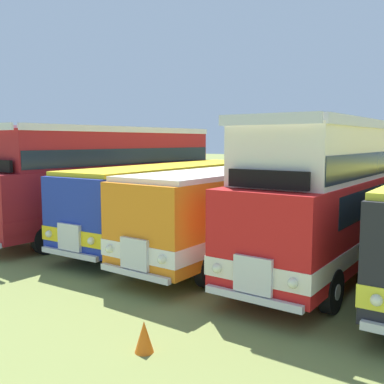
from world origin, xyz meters
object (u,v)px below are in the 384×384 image
at_px(bus_second_in_row, 176,196).
at_px(cone_mid_row, 144,337).
at_px(bus_third_in_row, 245,203).
at_px(bus_fourth_in_row, 338,192).
at_px(bus_first_in_row, 112,177).

xyz_separation_m(bus_second_in_row, cone_mid_row, (5.38, -7.97, -1.45)).
bearing_deg(bus_third_in_row, bus_fourth_in_row, 0.11).
relative_size(bus_second_in_row, bus_third_in_row, 0.98).
distance_m(bus_third_in_row, cone_mid_row, 8.20).
height_order(bus_first_in_row, bus_second_in_row, bus_first_in_row).
height_order(bus_fourth_in_row, cone_mid_row, bus_fourth_in_row).
height_order(bus_second_in_row, bus_fourth_in_row, bus_fourth_in_row).
bearing_deg(bus_first_in_row, cone_mid_row, -41.53).
height_order(bus_third_in_row, cone_mid_row, bus_third_in_row).
height_order(bus_first_in_row, bus_fourth_in_row, same).
relative_size(bus_second_in_row, bus_fourth_in_row, 1.02).
xyz_separation_m(bus_first_in_row, bus_third_in_row, (6.47, 0.16, -0.61)).
bearing_deg(bus_third_in_row, bus_first_in_row, -178.61).
bearing_deg(cone_mid_row, bus_fourth_in_row, 82.02).
relative_size(bus_first_in_row, bus_fourth_in_row, 1.06).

